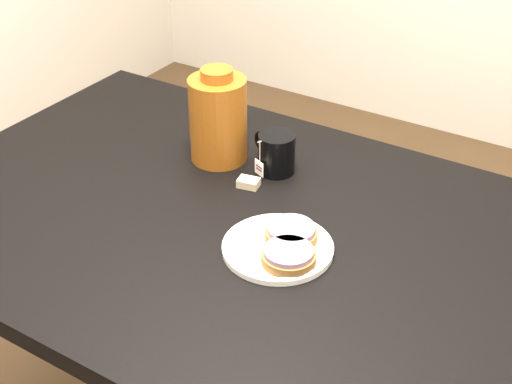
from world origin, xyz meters
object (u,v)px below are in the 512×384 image
plate (278,247)px  teabag_pouch (249,183)px  mug (276,153)px  bagel_back (291,233)px  bagel_package (218,118)px  table (240,254)px  bagel_front (289,256)px

plate → teabag_pouch: (-0.17, 0.16, 0.00)m
mug → teabag_pouch: size_ratio=2.89×
bagel_back → bagel_package: 0.36m
plate → bagel_back: (0.01, 0.03, 0.02)m
bagel_back → mug: 0.27m
teabag_pouch → table: bearing=-65.3°
bagel_front → teabag_pouch: bearing=137.3°
table → bagel_back: 0.16m
bagel_back → bagel_package: (-0.30, 0.20, 0.08)m
bagel_front → plate: bearing=142.8°
plate → bagel_back: bearing=72.7°
bagel_front → bagel_package: (-0.33, 0.26, 0.08)m
mug → plate: bearing=-35.4°
plate → bagel_back: bagel_back is taller
mug → teabag_pouch: mug is taller
bagel_back → teabag_pouch: size_ratio=3.04×
plate → bagel_package: size_ratio=0.97×
bagel_back → teabag_pouch: 0.22m
table → bagel_back: bearing=-4.9°
bagel_front → mug: (-0.19, 0.28, 0.02)m
mug → bagel_back: bearing=-29.9°
plate → table: bearing=159.0°
table → bagel_front: bearing=-25.8°
bagel_back → mug: bearing=126.8°
mug → teabag_pouch: 0.10m
bagel_front → bagel_package: 0.43m
plate → bagel_back: 0.04m
bagel_front → teabag_pouch: size_ratio=3.02×
table → bagel_package: bearing=133.5°
table → bagel_front: bagel_front is taller
bagel_back → teabag_pouch: (-0.18, 0.13, -0.02)m
bagel_back → bagel_package: size_ratio=0.63×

